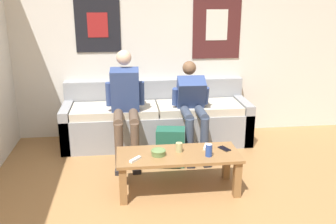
% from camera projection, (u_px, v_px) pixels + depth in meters
% --- Properties ---
extents(wall_back, '(10.00, 0.07, 2.55)m').
position_uv_depth(wall_back, '(162.00, 43.00, 5.06)').
color(wall_back, silver).
rests_on(wall_back, ground_plane).
extents(couch, '(2.44, 0.73, 0.79)m').
position_uv_depth(couch, '(157.00, 121.00, 4.99)').
color(couch, gray).
rests_on(couch, ground_plane).
extents(coffee_table, '(1.21, 0.50, 0.40)m').
position_uv_depth(coffee_table, '(178.00, 160.00, 3.71)').
color(coffee_table, olive).
rests_on(coffee_table, ground_plane).
extents(person_seated_adult, '(0.47, 0.84, 1.28)m').
position_uv_depth(person_seated_adult, '(125.00, 101.00, 4.45)').
color(person_seated_adult, brown).
rests_on(person_seated_adult, ground_plane).
extents(person_seated_teen, '(0.47, 0.86, 1.11)m').
position_uv_depth(person_seated_teen, '(192.00, 104.00, 4.60)').
color(person_seated_teen, '#384256').
rests_on(person_seated_teen, ground_plane).
extents(backpack, '(0.36, 0.28, 0.44)m').
position_uv_depth(backpack, '(170.00, 148.00, 4.32)').
color(backpack, '#1E5642').
rests_on(backpack, ground_plane).
extents(ceramic_bowl, '(0.15, 0.15, 0.06)m').
position_uv_depth(ceramic_bowl, '(158.00, 152.00, 3.65)').
color(ceramic_bowl, '#607F47').
rests_on(ceramic_bowl, coffee_table).
extents(pillar_candle, '(0.07, 0.07, 0.11)m').
position_uv_depth(pillar_candle, '(179.00, 147.00, 3.72)').
color(pillar_candle, tan).
rests_on(pillar_candle, coffee_table).
extents(drink_can_blue, '(0.07, 0.07, 0.12)m').
position_uv_depth(drink_can_blue, '(209.00, 150.00, 3.62)').
color(drink_can_blue, '#28479E').
rests_on(drink_can_blue, coffee_table).
extents(game_controller_near_left, '(0.12, 0.13, 0.03)m').
position_uv_depth(game_controller_near_left, '(135.00, 159.00, 3.53)').
color(game_controller_near_left, white).
rests_on(game_controller_near_left, coffee_table).
extents(game_controller_near_right, '(0.08, 0.15, 0.03)m').
position_uv_depth(game_controller_near_right, '(206.00, 146.00, 3.83)').
color(game_controller_near_right, white).
rests_on(game_controller_near_right, coffee_table).
extents(cell_phone, '(0.12, 0.15, 0.01)m').
position_uv_depth(cell_phone, '(224.00, 149.00, 3.80)').
color(cell_phone, black).
rests_on(cell_phone, coffee_table).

